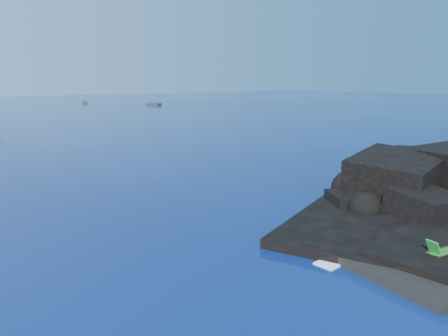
% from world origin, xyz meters
% --- Properties ---
extents(ground, '(400.00, 400.00, 0.00)m').
position_xyz_m(ground, '(0.00, 0.00, 0.00)').
color(ground, '#030C38').
rests_on(ground, ground).
extents(beach, '(9.08, 6.86, 0.70)m').
position_xyz_m(beach, '(4.50, 0.50, 0.00)').
color(beach, black).
rests_on(beach, ground).
extents(surf_foam, '(10.00, 8.00, 0.06)m').
position_xyz_m(surf_foam, '(5.00, 5.00, 0.00)').
color(surf_foam, white).
rests_on(surf_foam, ground).
extents(deck_chair, '(1.51, 0.83, 0.99)m').
position_xyz_m(deck_chair, '(3.64, -0.16, 0.84)').
color(deck_chair, '#1B7B26').
rests_on(deck_chair, beach).
extents(distant_boat_a, '(2.81, 4.38, 0.56)m').
position_xyz_m(distant_boat_a, '(34.45, 126.97, 0.00)').
color(distant_boat_a, '#27272C').
rests_on(distant_boat_a, ground).
extents(distant_boat_b, '(2.80, 5.09, 0.65)m').
position_xyz_m(distant_boat_b, '(46.75, 105.15, 0.00)').
color(distant_boat_b, '#28282D').
rests_on(distant_boat_b, ground).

